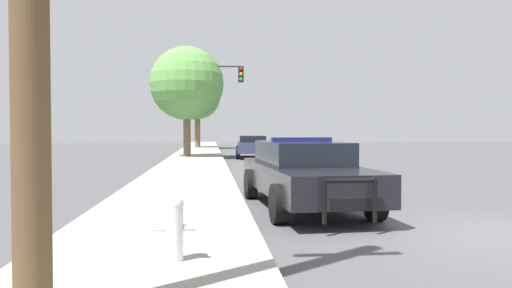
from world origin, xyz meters
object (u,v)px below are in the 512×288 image
(traffic_light, at_px, (210,91))
(tree_sidewalk_mid, at_px, (187,84))
(tree_sidewalk_far, at_px, (197,97))
(fire_hydrant, at_px, (174,225))
(police_car, at_px, (304,172))
(car_background_midblock, at_px, (252,146))

(traffic_light, relative_size, tree_sidewalk_mid, 0.85)
(tree_sidewalk_mid, distance_m, tree_sidewalk_far, 14.72)
(fire_hydrant, distance_m, traffic_light, 22.92)
(tree_sidewalk_mid, bearing_deg, traffic_light, 1.24)
(police_car, distance_m, fire_hydrant, 5.10)
(traffic_light, distance_m, car_background_midblock, 4.00)
(traffic_light, bearing_deg, tree_sidewalk_far, 94.05)
(fire_hydrant, relative_size, tree_sidewalk_far, 0.12)
(tree_sidewalk_far, bearing_deg, tree_sidewalk_mid, -90.94)
(fire_hydrant, bearing_deg, police_car, 62.28)
(police_car, height_order, fire_hydrant, police_car)
(police_car, bearing_deg, car_background_midblock, -95.55)
(tree_sidewalk_mid, xyz_separation_m, tree_sidewalk_far, (0.24, 14.72, 0.21))
(fire_hydrant, xyz_separation_m, car_background_midblock, (2.90, 23.17, 0.17))
(police_car, relative_size, car_background_midblock, 1.16)
(car_background_midblock, relative_size, tree_sidewalk_mid, 0.76)
(police_car, relative_size, traffic_light, 1.04)
(tree_sidewalk_far, bearing_deg, traffic_light, -85.95)
(fire_hydrant, height_order, traffic_light, traffic_light)
(police_car, bearing_deg, tree_sidewalk_far, -88.73)
(police_car, height_order, tree_sidewalk_far, tree_sidewalk_far)
(fire_hydrant, distance_m, tree_sidewalk_far, 37.58)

